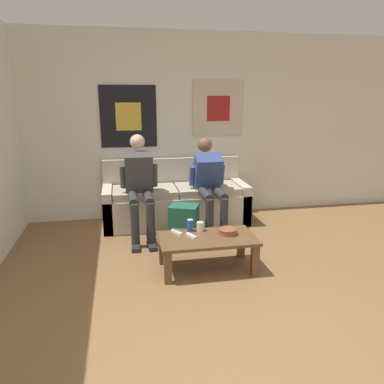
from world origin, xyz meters
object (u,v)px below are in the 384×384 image
person_seated_teen (209,181)px  backpack (184,226)px  person_seated_adult (140,183)px  game_controller_near_right (177,232)px  couch (175,201)px  game_controller_near_left (191,236)px  ceramic_bowl (228,231)px  drink_can_blue (190,225)px  pillar_candle (200,226)px  coffee_table (207,243)px

person_seated_teen → backpack: bearing=-131.8°
person_seated_adult → game_controller_near_right: bearing=-72.1°
couch → person_seated_teen: 0.63m
couch → game_controller_near_left: couch is taller
ceramic_bowl → game_controller_near_right: size_ratio=1.31×
ceramic_bowl → person_seated_adult: bearing=127.3°
game_controller_near_right → game_controller_near_left: bearing=-43.4°
person_seated_teen → drink_can_blue: (-0.43, -0.94, -0.24)m
drink_can_blue → game_controller_near_left: 0.17m
drink_can_blue → pillar_candle: bearing=-9.0°
game_controller_near_right → person_seated_teen: bearing=59.6°
backpack → game_controller_near_right: size_ratio=3.40×
person_seated_adult → couch: bearing=38.4°
person_seated_teen → ceramic_bowl: bearing=-93.8°
coffee_table → person_seated_adult: person_seated_adult is taller
person_seated_teen → game_controller_near_right: 1.18m
person_seated_adult → ceramic_bowl: bearing=-52.7°
backpack → game_controller_near_left: bearing=-93.3°
ceramic_bowl → backpack: bearing=118.1°
game_controller_near_right → backpack: bearing=72.5°
person_seated_adult → backpack: 0.78m
coffee_table → ceramic_bowl: 0.25m
person_seated_adult → game_controller_near_left: size_ratio=8.45×
person_seated_teen → game_controller_near_right: (-0.58, -0.99, -0.29)m
game_controller_near_left → game_controller_near_right: bearing=136.6°
coffee_table → game_controller_near_right: size_ratio=6.83×
couch → ceramic_bowl: size_ratio=10.45×
game_controller_near_left → game_controller_near_right: (-0.13, 0.12, 0.00)m
ceramic_bowl → game_controller_near_right: ceramic_bowl is taller
backpack → drink_can_blue: 0.51m
couch → drink_can_blue: 1.31m
person_seated_teen → game_controller_near_left: size_ratio=7.97×
pillar_candle → person_seated_teen: bearing=71.1°
person_seated_adult → ceramic_bowl: (0.81, -1.07, -0.29)m
couch → ceramic_bowl: couch is taller
coffee_table → backpack: 0.69m
pillar_candle → game_controller_near_right: pillar_candle is taller
pillar_candle → game_controller_near_right: 0.25m
backpack → game_controller_near_left: (-0.04, -0.64, 0.13)m
game_controller_near_left → game_controller_near_right: size_ratio=1.04×
couch → ceramic_bowl: 1.50m
person_seated_adult → person_seated_teen: 0.89m
person_seated_adult → person_seated_teen: size_ratio=1.06×
couch → game_controller_near_left: 1.47m
couch → coffee_table: 1.50m
coffee_table → game_controller_near_left: size_ratio=6.57×
ceramic_bowl → game_controller_near_right: bearing=167.0°
backpack → game_controller_near_right: backpack is taller
game_controller_near_left → game_controller_near_right: 0.18m
couch → person_seated_teen: (0.39, -0.36, 0.35)m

